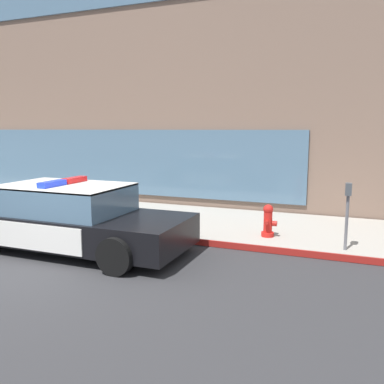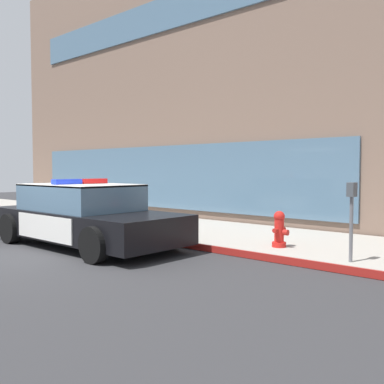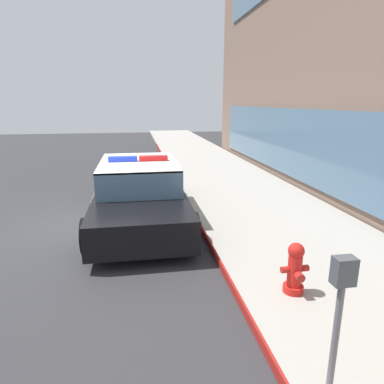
{
  "view_description": "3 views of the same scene",
  "coord_description": "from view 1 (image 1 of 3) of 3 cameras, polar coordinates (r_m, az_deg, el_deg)",
  "views": [
    {
      "loc": [
        5.2,
        -5.61,
        2.52
      ],
      "look_at": [
        1.96,
        2.51,
        1.16
      ],
      "focal_mm": 37.81,
      "sensor_mm": 36.0,
      "label": 1
    },
    {
      "loc": [
        8.02,
        -4.51,
        1.71
      ],
      "look_at": [
        1.61,
        2.67,
        1.21
      ],
      "focal_mm": 40.95,
      "sensor_mm": 36.0,
      "label": 2
    },
    {
      "loc": [
        7.39,
        1.09,
        2.69
      ],
      "look_at": [
        2.22,
        1.96,
        1.29
      ],
      "focal_mm": 31.52,
      "sensor_mm": 36.0,
      "label": 3
    }
  ],
  "objects": [
    {
      "name": "parking_meter",
      "position": [
        8.45,
        21.11,
        -1.57
      ],
      "size": [
        0.12,
        0.18,
        1.34
      ],
      "color": "slate",
      "rests_on": "sidewalk"
    },
    {
      "name": "police_cruiser",
      "position": [
        8.86,
        -16.73,
        -3.52
      ],
      "size": [
        4.96,
        2.15,
        1.49
      ],
      "rotation": [
        0.0,
        0.0,
        -0.0
      ],
      "color": "black",
      "rests_on": "ground"
    },
    {
      "name": "sidewalk",
      "position": [
        11.35,
        -6.11,
        -3.64
      ],
      "size": [
        48.0,
        3.52,
        0.15
      ],
      "primitive_type": "cube",
      "color": "#A39E93",
      "rests_on": "ground"
    },
    {
      "name": "fire_hydrant",
      "position": [
        9.15,
        10.69,
        -4.05
      ],
      "size": [
        0.34,
        0.39,
        0.73
      ],
      "color": "red",
      "rests_on": "sidewalk"
    },
    {
      "name": "curb_red_paint",
      "position": [
        9.86,
        -10.94,
        -5.67
      ],
      "size": [
        28.8,
        0.04,
        0.14
      ],
      "primitive_type": "cube",
      "color": "maroon",
      "rests_on": "ground"
    },
    {
      "name": "ground",
      "position": [
        8.06,
        -20.29,
        -9.96
      ],
      "size": [
        48.0,
        48.0,
        0.0
      ],
      "primitive_type": "plane",
      "color": "#303033"
    },
    {
      "name": "storefront_building",
      "position": [
        18.04,
        4.79,
        15.99
      ],
      "size": [
        22.84,
        11.11,
        9.54
      ],
      "color": "#7A6051",
      "rests_on": "ground"
    }
  ]
}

